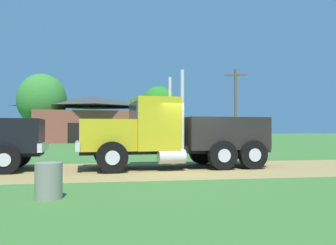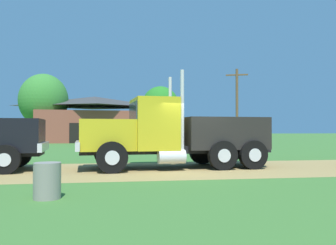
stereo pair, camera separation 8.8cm
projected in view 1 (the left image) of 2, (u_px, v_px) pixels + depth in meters
ground_plane at (192, 169)px, 13.48m from camera, size 200.00×200.00×0.00m
dirt_track at (192, 169)px, 13.48m from camera, size 120.00×5.67×0.01m
truck_foreground_white at (175, 135)px, 13.99m from camera, size 7.76×3.21×3.77m
steel_barrel at (49, 181)px, 7.76m from camera, size 0.59×0.59×0.80m
shed_building at (93, 120)px, 42.35m from camera, size 14.43×9.63×5.47m
utility_pole_near at (236, 104)px, 35.22m from camera, size 2.10×0.92×7.58m
tree_left at (42, 100)px, 40.35m from camera, size 5.54×5.54×7.91m
tree_mid at (159, 107)px, 50.62m from camera, size 5.48×5.48×7.71m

